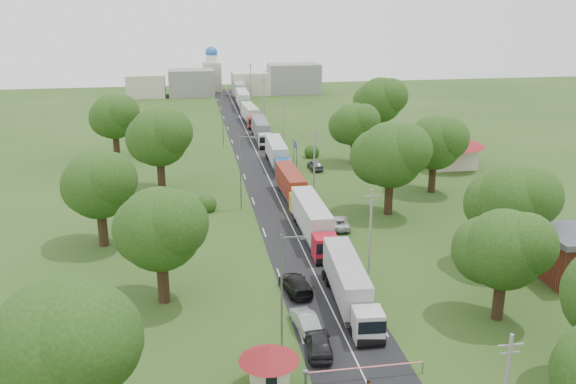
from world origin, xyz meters
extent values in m
plane|color=#274416|center=(0.00, 0.00, 0.00)|extent=(260.00, 260.00, 0.00)
cube|color=black|center=(0.00, 20.00, 0.00)|extent=(8.00, 200.00, 0.04)
cylinder|color=slate|center=(-4.50, -25.00, 0.55)|extent=(0.20, 0.20, 1.10)
cube|color=slate|center=(-4.50, -25.00, 1.05)|extent=(0.35, 0.35, 0.25)
cylinder|color=red|center=(0.00, -25.00, 1.00)|extent=(9.00, 0.12, 0.12)
cylinder|color=slate|center=(4.50, -25.00, 0.50)|extent=(0.10, 0.10, 1.00)
cube|color=beige|center=(-7.20, -25.00, 1.20)|extent=(2.60, 2.60, 2.40)
cone|color=maroon|center=(-7.20, -25.00, 2.90)|extent=(4.40, 4.40, 1.10)
cube|color=black|center=(-5.89, -25.00, 1.40)|extent=(0.02, 1.20, 0.90)
cylinder|color=slate|center=(5.20, 33.80, 2.00)|extent=(0.12, 0.12, 4.00)
cylinder|color=slate|center=(5.20, 36.20, 2.00)|extent=(0.12, 0.12, 4.00)
cube|color=navy|center=(5.20, 35.00, 3.60)|extent=(0.06, 3.00, 1.00)
cube|color=silver|center=(5.20, 35.00, 3.60)|extent=(0.07, 3.10, 0.06)
cube|color=gray|center=(5.50, -35.00, 8.30)|extent=(1.60, 0.10, 0.10)
cube|color=gray|center=(5.50, -35.00, 7.80)|extent=(1.20, 0.10, 0.10)
cylinder|color=gray|center=(5.50, -7.00, 4.50)|extent=(0.24, 0.24, 9.00)
cube|color=gray|center=(5.50, -7.00, 8.30)|extent=(1.60, 0.10, 0.10)
cube|color=gray|center=(5.50, -7.00, 7.80)|extent=(1.20, 0.10, 0.10)
cylinder|color=gray|center=(5.50, 21.00, 4.50)|extent=(0.24, 0.24, 9.00)
cube|color=gray|center=(5.50, 21.00, 8.30)|extent=(1.60, 0.10, 0.10)
cube|color=gray|center=(5.50, 21.00, 7.80)|extent=(1.20, 0.10, 0.10)
cylinder|color=gray|center=(5.50, 49.00, 4.50)|extent=(0.24, 0.24, 9.00)
cube|color=gray|center=(5.50, 49.00, 8.30)|extent=(1.60, 0.10, 0.10)
cube|color=gray|center=(5.50, 49.00, 7.80)|extent=(1.20, 0.10, 0.10)
cylinder|color=gray|center=(5.50, 77.00, 4.50)|extent=(0.24, 0.24, 9.00)
cube|color=gray|center=(5.50, 77.00, 8.30)|extent=(1.60, 0.10, 0.10)
cube|color=gray|center=(5.50, 77.00, 7.80)|extent=(1.20, 0.10, 0.10)
cylinder|color=gray|center=(5.50, 105.00, 4.50)|extent=(0.24, 0.24, 9.00)
cube|color=gray|center=(5.50, 105.00, 8.30)|extent=(1.60, 0.10, 0.10)
cube|color=gray|center=(5.50, 105.00, 7.80)|extent=(1.20, 0.10, 0.10)
cylinder|color=slate|center=(-5.50, -20.00, 5.00)|extent=(0.16, 0.16, 10.00)
cube|color=slate|center=(-4.60, -20.00, 9.70)|extent=(1.80, 0.10, 0.10)
cube|color=slate|center=(-3.80, -20.00, 9.55)|extent=(0.50, 0.22, 0.15)
cylinder|color=slate|center=(-5.50, 15.00, 5.00)|extent=(0.16, 0.16, 10.00)
cube|color=slate|center=(-4.60, 15.00, 9.70)|extent=(1.80, 0.10, 0.10)
cube|color=slate|center=(-3.80, 15.00, 9.55)|extent=(0.50, 0.22, 0.15)
cylinder|color=slate|center=(-5.50, 50.00, 5.00)|extent=(0.16, 0.16, 10.00)
cube|color=slate|center=(-4.60, 50.00, 9.70)|extent=(1.80, 0.10, 0.10)
cube|color=slate|center=(-3.80, 50.00, 9.55)|extent=(0.50, 0.22, 0.15)
cylinder|color=#382616|center=(14.00, -18.00, 1.92)|extent=(1.04, 1.04, 3.85)
sphere|color=#1F3A0F|center=(14.00, -18.00, 6.60)|extent=(7.00, 7.00, 7.00)
sphere|color=#1F3A0F|center=(15.25, -19.00, 7.35)|extent=(5.50, 5.50, 5.50)
sphere|color=#1F3A0F|center=(13.00, -16.75, 6.10)|extent=(6.00, 6.00, 6.00)
cylinder|color=#382616|center=(20.00, -8.00, 2.10)|extent=(1.08, 1.08, 4.20)
sphere|color=#1F3A0F|center=(20.00, -8.00, 7.22)|extent=(7.70, 7.70, 7.70)
sphere|color=#1F3A0F|center=(21.38, -9.10, 8.05)|extent=(6.05, 6.05, 6.05)
sphere|color=#1F3A0F|center=(18.90, -6.62, 6.67)|extent=(6.60, 6.60, 6.60)
cylinder|color=#382616|center=(13.00, 10.00, 2.27)|extent=(1.12, 1.12, 4.55)
sphere|color=#1F3A0F|center=(13.00, 10.00, 7.85)|extent=(8.40, 8.40, 8.40)
sphere|color=#1F3A0F|center=(14.50, 8.80, 8.75)|extent=(6.60, 6.60, 6.60)
sphere|color=#1F3A0F|center=(11.80, 11.50, 7.25)|extent=(7.20, 7.20, 7.20)
cylinder|color=#382616|center=(22.00, 18.00, 2.10)|extent=(1.08, 1.08, 4.20)
sphere|color=#1F3A0F|center=(22.00, 18.00, 7.22)|extent=(7.70, 7.70, 7.70)
sphere|color=#1F3A0F|center=(23.38, 16.90, 8.05)|extent=(6.05, 6.05, 6.05)
sphere|color=#1F3A0F|center=(20.90, 19.38, 6.67)|extent=(6.60, 6.60, 6.60)
cylinder|color=#382616|center=(15.00, 35.00, 1.92)|extent=(1.04, 1.04, 3.85)
sphere|color=#1F3A0F|center=(15.00, 35.00, 6.60)|extent=(7.00, 7.00, 7.00)
sphere|color=#1F3A0F|center=(16.25, 34.00, 7.35)|extent=(5.50, 5.50, 5.50)
sphere|color=#1F3A0F|center=(14.00, 36.25, 6.10)|extent=(6.00, 6.00, 6.00)
cylinder|color=#382616|center=(24.00, 50.00, 2.27)|extent=(1.12, 1.12, 4.55)
sphere|color=#1F3A0F|center=(24.00, 50.00, 7.85)|extent=(8.40, 8.40, 8.40)
sphere|color=#1F3A0F|center=(25.50, 48.80, 8.75)|extent=(6.60, 6.60, 6.60)
sphere|color=#1F3A0F|center=(22.80, 51.50, 7.25)|extent=(7.20, 7.20, 7.20)
sphere|color=#1F3A0F|center=(-20.00, -30.00, 7.85)|extent=(8.40, 8.40, 8.40)
sphere|color=#1F3A0F|center=(-18.50, -31.20, 8.75)|extent=(6.60, 6.60, 6.60)
sphere|color=#1F3A0F|center=(-21.20, -28.50, 7.25)|extent=(7.20, 7.20, 7.20)
cylinder|color=#382616|center=(-15.00, -10.00, 2.10)|extent=(1.08, 1.08, 4.20)
sphere|color=#1F3A0F|center=(-15.00, -10.00, 7.22)|extent=(7.70, 7.70, 7.70)
sphere|color=#1F3A0F|center=(-13.62, -11.10, 8.05)|extent=(6.05, 6.05, 6.05)
sphere|color=#1F3A0F|center=(-16.10, -8.62, 6.67)|extent=(6.60, 6.60, 6.60)
cylinder|color=#382616|center=(-22.00, 5.00, 2.10)|extent=(1.08, 1.08, 4.20)
sphere|color=#1F3A0F|center=(-22.00, 5.00, 7.22)|extent=(7.70, 7.70, 7.70)
sphere|color=#1F3A0F|center=(-20.62, 3.90, 8.05)|extent=(6.05, 6.05, 6.05)
sphere|color=#1F3A0F|center=(-23.10, 6.38, 6.67)|extent=(6.60, 6.60, 6.60)
cylinder|color=#382616|center=(-16.00, 25.00, 2.27)|extent=(1.12, 1.12, 4.55)
sphere|color=#1F3A0F|center=(-16.00, 25.00, 7.85)|extent=(8.40, 8.40, 8.40)
sphere|color=#1F3A0F|center=(-14.50, 23.80, 8.75)|extent=(6.60, 6.60, 6.60)
sphere|color=#1F3A0F|center=(-17.20, 26.50, 7.25)|extent=(7.20, 7.20, 7.20)
cylinder|color=#382616|center=(-24.00, 45.00, 2.10)|extent=(1.08, 1.08, 4.20)
sphere|color=#1F3A0F|center=(-24.00, 45.00, 7.22)|extent=(7.70, 7.70, 7.70)
sphere|color=#1F3A0F|center=(-22.62, 43.90, 8.05)|extent=(6.05, 6.05, 6.05)
sphere|color=#1F3A0F|center=(-25.10, 46.38, 6.67)|extent=(6.60, 6.60, 6.60)
cube|color=beige|center=(30.00, 30.00, 2.00)|extent=(7.00, 5.00, 4.00)
cone|color=maroon|center=(30.00, 30.00, 4.90)|extent=(10.08, 10.08, 1.80)
cube|color=gray|center=(-10.00, 110.00, 3.50)|extent=(12.00, 8.00, 7.00)
cube|color=beige|center=(6.00, 110.00, 3.00)|extent=(10.00, 8.00, 6.00)
cube|color=gray|center=(18.00, 110.00, 4.00)|extent=(14.00, 8.00, 8.00)
cube|color=beige|center=(-22.00, 110.00, 3.00)|extent=(10.00, 8.00, 6.00)
cube|color=beige|center=(-4.00, 118.00, 4.00)|extent=(5.00, 5.00, 8.00)
cylinder|color=silver|center=(-4.00, 118.00, 9.00)|extent=(3.20, 3.20, 2.00)
sphere|color=#2659B2|center=(-4.00, 118.00, 10.60)|extent=(3.40, 3.40, 3.40)
cube|color=silver|center=(1.67, -19.82, 1.55)|extent=(2.55, 2.55, 2.50)
cube|color=black|center=(1.67, -21.03, 1.90)|extent=(2.30, 0.17, 1.10)
cube|color=slate|center=(1.67, -20.97, 0.55)|extent=(2.21, 0.39, 0.35)
cube|color=slate|center=(1.67, -12.81, 0.75)|extent=(3.03, 11.64, 0.30)
cube|color=#A1A0A5|center=(1.67, -12.51, 2.55)|extent=(3.25, 11.95, 3.00)
cylinder|color=black|center=(1.67, -20.72, 0.50)|extent=(2.35, 1.00, 1.00)
cylinder|color=black|center=(1.67, -18.92, 0.50)|extent=(2.35, 1.00, 1.00)
cylinder|color=black|center=(1.67, -9.31, 0.50)|extent=(2.35, 1.00, 1.00)
cylinder|color=black|center=(1.67, -7.81, 0.50)|extent=(2.35, 1.00, 1.00)
cube|color=red|center=(1.72, -3.42, 1.61)|extent=(2.51, 2.51, 2.60)
cube|color=black|center=(1.72, -4.68, 1.98)|extent=(2.40, 0.03, 1.15)
cube|color=slate|center=(1.72, -4.62, 0.57)|extent=(2.29, 0.26, 0.36)
cube|color=slate|center=(1.72, 3.87, 0.78)|extent=(2.46, 11.99, 0.31)
cube|color=#BABABA|center=(1.72, 4.18, 2.66)|extent=(2.67, 12.31, 3.13)
cylinder|color=black|center=(1.72, -4.36, 0.52)|extent=(2.45, 1.04, 1.04)
cylinder|color=black|center=(1.72, -2.48, 0.52)|extent=(2.45, 1.04, 1.04)
cylinder|color=black|center=(1.72, 7.52, 0.52)|extent=(2.45, 1.04, 1.04)
cylinder|color=black|center=(1.72, 9.08, 0.52)|extent=(2.45, 1.04, 1.04)
cube|color=yellow|center=(1.70, 11.86, 1.46)|extent=(2.33, 2.33, 2.36)
cube|color=black|center=(1.70, 10.71, 1.79)|extent=(2.17, 0.09, 1.04)
cube|color=slate|center=(1.70, 10.77, 0.52)|extent=(2.08, 0.31, 0.33)
cube|color=slate|center=(1.70, 18.47, 0.71)|extent=(2.50, 10.92, 0.28)
cube|color=maroon|center=(1.70, 18.75, 2.41)|extent=(2.69, 11.21, 2.83)
cylinder|color=black|center=(1.70, 11.01, 0.47)|extent=(2.22, 0.94, 0.94)
cylinder|color=black|center=(1.70, 12.71, 0.47)|extent=(2.22, 0.94, 0.94)
cylinder|color=black|center=(1.70, 21.78, 0.47)|extent=(2.22, 0.94, 0.94)
cylinder|color=black|center=(1.70, 23.19, 0.47)|extent=(2.22, 0.94, 0.94)
cube|color=#17508E|center=(2.28, 29.07, 1.52)|extent=(2.40, 2.40, 2.45)
cube|color=black|center=(2.28, 27.88, 1.86)|extent=(2.26, 0.07, 1.08)
cube|color=slate|center=(2.28, 27.94, 0.54)|extent=(2.16, 0.30, 0.34)
cube|color=slate|center=(2.28, 35.93, 0.74)|extent=(2.50, 11.32, 0.29)
cube|color=#B8B8BD|center=(2.28, 36.23, 2.50)|extent=(2.70, 11.62, 2.94)
cylinder|color=black|center=(2.28, 28.19, 0.49)|extent=(2.30, 0.98, 0.98)
cylinder|color=black|center=(2.28, 29.95, 0.49)|extent=(2.30, 0.98, 0.98)
cylinder|color=black|center=(2.28, 39.37, 0.49)|extent=(2.30, 0.98, 0.98)
cylinder|color=black|center=(2.28, 40.84, 0.49)|extent=(2.30, 0.98, 0.98)
cube|color=silver|center=(1.87, 47.50, 1.51)|extent=(2.37, 2.37, 2.44)
cube|color=black|center=(1.87, 46.32, 1.86)|extent=(2.25, 0.05, 1.07)
cube|color=slate|center=(1.87, 46.37, 0.54)|extent=(2.15, 0.28, 0.34)
cube|color=slate|center=(1.87, 54.33, 0.73)|extent=(2.40, 11.26, 0.29)
cube|color=#5C6064|center=(1.87, 54.63, 2.49)|extent=(2.60, 11.56, 2.93)
cylinder|color=black|center=(1.87, 46.62, 0.49)|extent=(2.29, 0.98, 0.98)
cylinder|color=black|center=(1.87, 48.38, 0.49)|extent=(2.29, 0.98, 0.98)
cylinder|color=black|center=(1.87, 57.75, 0.49)|extent=(2.29, 0.98, 0.98)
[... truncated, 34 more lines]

